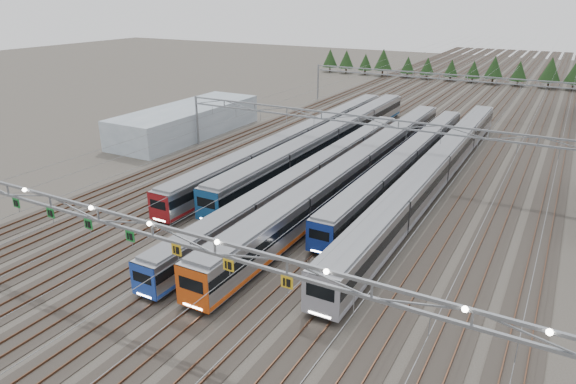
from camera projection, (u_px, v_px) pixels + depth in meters
The scene contains 13 objects.
ground at pixel (161, 315), 39.82m from camera, with size 400.00×400.00×0.00m, color #47423A.
track_bed at pixel (452, 93), 120.76m from camera, with size 54.00×260.00×5.42m.
train_a at pixel (300, 139), 80.23m from camera, with size 2.86×64.19×3.72m.
train_b at pixel (329, 140), 79.01m from camera, with size 3.16×61.60×4.13m.
train_c at pixel (310, 175), 64.61m from camera, with size 2.62×59.08×3.41m.
train_d at pixel (358, 168), 66.35m from camera, with size 3.13×67.54×4.08m.
train_e at pixel (406, 161), 69.48m from camera, with size 2.82×54.26×3.67m.
train_f at pixel (436, 169), 65.88m from camera, with size 3.15×68.87×4.10m.
gantry_near at pixel (151, 233), 37.18m from camera, with size 56.36×0.61×8.08m.
gantry_mid at pixel (358, 126), 70.10m from camera, with size 56.36×0.36×8.00m.
gantry_far at pixel (439, 81), 106.77m from camera, with size 56.36×0.36×8.00m.
west_shed at pixel (187, 121), 89.98m from camera, with size 10.00×30.00×4.92m, color #94A4B1.
treeline at pixel (449, 66), 145.22m from camera, with size 81.20×5.60×7.02m.
Camera 1 is at (24.98, -24.64, 23.29)m, focal length 32.00 mm.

